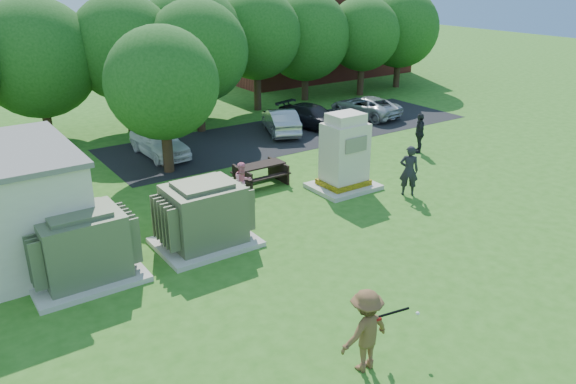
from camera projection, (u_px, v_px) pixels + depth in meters
ground at (369, 279)px, 15.68m from camera, size 120.00×120.00×0.00m
brick_building at (311, 23)px, 44.31m from camera, size 15.00×8.00×8.00m
parking_strip at (295, 132)px, 29.68m from camera, size 20.00×6.00×0.01m
transformer_left at (82, 248)px, 15.34m from camera, size 3.00×2.40×2.07m
transformer_right at (204, 216)px, 17.29m from camera, size 3.00×2.40×2.07m
generator_cabinet at (344, 156)px, 21.63m from camera, size 2.48×2.03×3.02m
picnic_table at (261, 172)px, 22.36m from camera, size 1.96×1.47×0.84m
batter at (366, 331)px, 11.86m from camera, size 1.26×0.76×1.91m
person_by_generator at (409, 171)px, 21.15m from camera, size 0.84×0.82×1.95m
person_at_picnic at (243, 183)px, 20.53m from camera, size 0.75×0.59×1.54m
person_walking_right at (419, 133)px, 26.12m from camera, size 1.00×1.16×1.86m
car_white at (159, 141)px, 25.74m from camera, size 1.72×4.08×1.38m
car_silver_a at (281, 121)px, 29.28m from camera, size 2.74×4.18×1.30m
car_dark at (313, 117)px, 30.28m from camera, size 2.71×4.52×1.23m
car_silver_b at (365, 107)px, 32.47m from camera, size 2.57×4.57×1.21m
batting_equipment at (394, 314)px, 11.98m from camera, size 1.40×0.20×0.38m
tree_row at (158, 49)px, 29.20m from camera, size 41.30×13.30×7.30m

